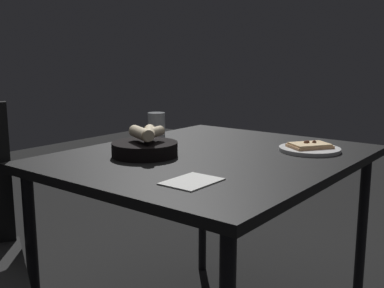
% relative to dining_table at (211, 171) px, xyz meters
% --- Properties ---
extents(dining_table, '(1.10, 0.92, 0.75)m').
position_rel_dining_table_xyz_m(dining_table, '(0.00, 0.00, 0.00)').
color(dining_table, black).
rests_on(dining_table, ground).
extents(pizza_plate, '(0.22, 0.22, 0.04)m').
position_rel_dining_table_xyz_m(pizza_plate, '(0.26, -0.26, 0.08)').
color(pizza_plate, white).
rests_on(pizza_plate, dining_table).
extents(bread_basket, '(0.23, 0.23, 0.11)m').
position_rel_dining_table_xyz_m(bread_basket, '(-0.17, 0.16, 0.10)').
color(bread_basket, black).
rests_on(bread_basket, dining_table).
extents(beer_glass, '(0.07, 0.07, 0.11)m').
position_rel_dining_table_xyz_m(beer_glass, '(0.10, 0.36, 0.11)').
color(beer_glass, silver).
rests_on(beer_glass, dining_table).
extents(napkin, '(0.16, 0.12, 0.00)m').
position_rel_dining_table_xyz_m(napkin, '(-0.34, -0.18, 0.07)').
color(napkin, white).
rests_on(napkin, dining_table).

